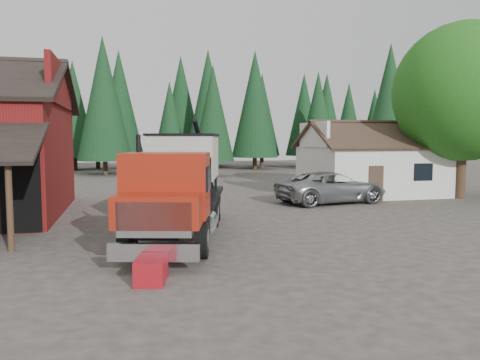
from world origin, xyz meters
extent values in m
plane|color=#3E3831|center=(0.00, 0.00, 0.00)|extent=(120.00, 120.00, 0.00)
cube|color=maroon|center=(-5.00, 10.00, 6.00)|extent=(0.25, 7.00, 2.00)
cylinder|color=#382619|center=(-5.60, 2.10, 1.40)|extent=(0.20, 0.20, 2.80)
cube|color=silver|center=(13.00, 13.00, 1.50)|extent=(8.00, 6.00, 3.00)
cube|color=#38281E|center=(13.00, 11.50, 3.75)|extent=(8.60, 3.42, 1.80)
cube|color=#38281E|center=(13.00, 14.50, 3.75)|extent=(8.60, 3.42, 1.80)
cube|color=silver|center=(9.00, 13.00, 3.75)|extent=(0.20, 4.20, 1.50)
cube|color=silver|center=(17.00, 13.00, 3.75)|extent=(0.20, 4.20, 1.50)
cube|color=#38281E|center=(11.50, 9.98, 1.00)|extent=(0.90, 0.06, 2.00)
cube|color=black|center=(14.50, 9.98, 1.60)|extent=(1.20, 0.06, 1.00)
cylinder|color=#382619|center=(17.00, 10.00, 1.60)|extent=(0.60, 0.60, 3.20)
sphere|color=#1E6016|center=(17.00, 10.00, 6.20)|extent=(8.00, 8.00, 8.00)
sphere|color=#1E6016|center=(15.80, 10.80, 5.00)|extent=(4.40, 4.40, 4.40)
cylinder|color=#382619|center=(6.00, 30.00, 0.80)|extent=(0.44, 0.44, 1.60)
cone|color=black|center=(6.00, 30.00, 5.90)|extent=(3.96, 3.96, 9.00)
cylinder|color=#382619|center=(22.00, 26.00, 0.80)|extent=(0.44, 0.44, 1.60)
cone|color=black|center=(22.00, 26.00, 6.90)|extent=(4.84, 4.84, 11.00)
cylinder|color=#382619|center=(-4.00, 34.00, 0.80)|extent=(0.44, 0.44, 1.60)
cone|color=black|center=(-4.00, 34.00, 7.40)|extent=(5.28, 5.28, 12.00)
cylinder|color=black|center=(-2.09, 0.37, 0.57)|extent=(0.64, 1.19, 1.14)
cylinder|color=black|center=(0.01, -0.17, 0.57)|extent=(0.64, 1.19, 1.14)
cylinder|color=black|center=(-0.84, 5.18, 0.57)|extent=(0.64, 1.19, 1.14)
cylinder|color=black|center=(1.26, 4.63, 0.57)|extent=(0.64, 1.19, 1.14)
cylinder|color=black|center=(-0.47, 6.58, 0.57)|extent=(0.64, 1.19, 1.14)
cylinder|color=black|center=(1.63, 6.03, 0.57)|extent=(0.64, 1.19, 1.14)
cube|color=black|center=(-0.20, 3.30, 0.98)|extent=(3.34, 8.89, 0.41)
cube|color=silver|center=(-1.44, -1.45, 0.57)|extent=(2.35, 0.78, 0.47)
cube|color=silver|center=(-1.42, -1.35, 1.40)|extent=(1.93, 0.60, 0.93)
cube|color=maroon|center=(-1.26, -0.75, 1.55)|extent=(2.59, 1.89, 0.88)
cube|color=maroon|center=(-0.92, 0.55, 2.12)|extent=(2.84, 2.33, 1.91)
cube|color=black|center=(-1.13, -0.25, 2.43)|extent=(2.12, 0.63, 0.93)
cylinder|color=black|center=(-1.69, 1.71, 2.69)|extent=(0.18, 0.18, 1.86)
cube|color=black|center=(-0.66, 1.55, 2.07)|extent=(2.48, 0.76, 1.65)
cube|color=black|center=(0.16, 4.70, 1.26)|extent=(4.06, 6.47, 0.17)
cube|color=beige|center=(0.16, 4.70, 2.79)|extent=(3.16, 3.90, 1.65)
cone|color=beige|center=(0.16, 4.70, 1.76)|extent=(2.77, 2.77, 0.72)
cube|color=black|center=(0.16, 4.70, 3.64)|extent=(3.29, 4.03, 0.08)
cylinder|color=black|center=(1.13, 5.95, 2.69)|extent=(1.29, 2.08, 3.16)
cube|color=maroon|center=(0.19, 7.26, 1.55)|extent=(0.81, 0.96, 0.47)
cylinder|color=silver|center=(0.40, 0.90, 0.88)|extent=(0.82, 1.15, 0.58)
imported|color=#96989D|center=(8.83, 10.00, 0.85)|extent=(6.49, 3.75, 1.70)
cube|color=maroon|center=(-1.55, -2.12, 0.30)|extent=(0.91, 1.22, 0.60)
camera|label=1|loc=(-2.11, -13.47, 3.48)|focal=35.00mm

